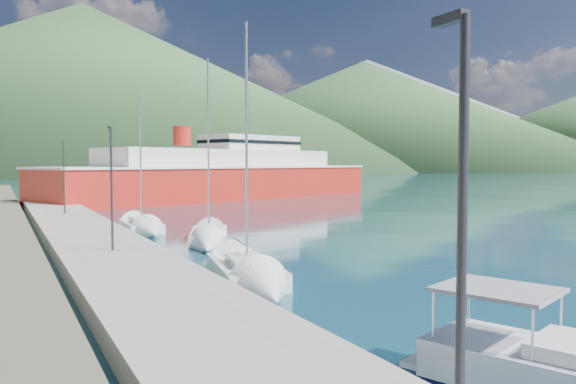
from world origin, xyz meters
TOP-DOWN VIEW (x-y plane):
  - ground at (0.00, 120.00)m, footprint 1400.00×1400.00m
  - quay at (-9.00, 26.00)m, footprint 5.00×88.00m
  - hills_far at (138.59, 618.73)m, footprint 1480.00×900.00m
  - hills_near at (98.04, 372.50)m, footprint 1010.00×520.00m
  - lamp_posts at (-9.00, 15.00)m, footprint 0.15×46.10m
  - sailboat_near at (-4.83, 7.46)m, footprint 3.99×8.63m
  - sailboat_mid at (-2.57, 19.66)m, footprint 5.25×8.96m
  - sailboat_far at (-4.65, 27.07)m, footprint 2.55×7.59m
  - ferry at (14.48, 61.47)m, footprint 52.66×28.56m

SIDE VIEW (x-z plane):
  - ground at x=0.00m, z-range 0.00..0.00m
  - sailboat_mid at x=-2.57m, z-range -5.97..6.58m
  - sailboat_far at x=-4.65m, z-range -5.23..5.85m
  - sailboat_near at x=-4.83m, z-range -5.65..6.29m
  - quay at x=-9.00m, z-range 0.00..0.80m
  - ferry at x=14.48m, z-range -2.03..8.32m
  - lamp_posts at x=-9.00m, z-range 1.05..7.11m
  - hills_near at x=98.04m, z-range -8.32..106.68m
  - hills_far at x=138.59m, z-range -12.61..167.39m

